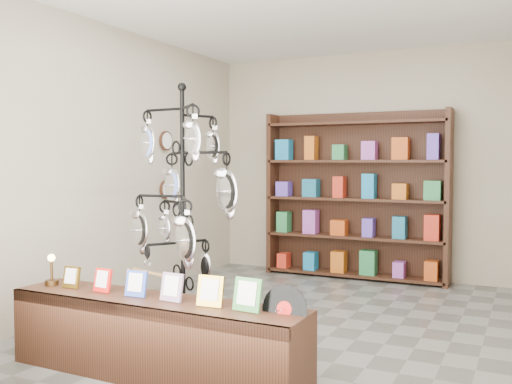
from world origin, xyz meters
TOP-DOWN VIEW (x-y plane):
  - ground at (0.00, 0.00)m, footprint 5.00×5.00m
  - room_envelope at (0.00, 0.00)m, footprint 5.00×5.00m
  - display_tree at (-0.45, -1.17)m, footprint 1.20×1.20m
  - front_shelf at (-0.32, -1.76)m, footprint 2.31×0.51m
  - back_shelving at (0.00, 2.30)m, footprint 2.42×0.36m
  - wall_clocks at (-1.97, 0.80)m, footprint 0.03×0.24m

SIDE VIEW (x-z plane):
  - ground at x=0.00m, z-range 0.00..0.00m
  - front_shelf at x=-0.32m, z-range -0.12..0.69m
  - back_shelving at x=0.00m, z-range -0.07..2.13m
  - display_tree at x=-0.45m, z-range 0.17..2.34m
  - wall_clocks at x=-1.97m, z-range 1.08..1.92m
  - room_envelope at x=0.00m, z-range -0.65..4.35m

